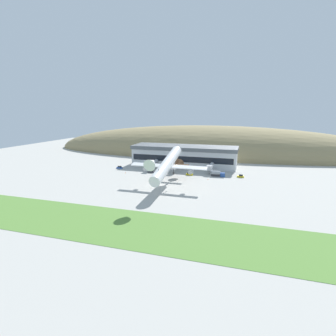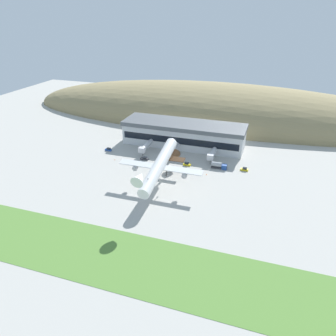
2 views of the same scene
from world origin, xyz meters
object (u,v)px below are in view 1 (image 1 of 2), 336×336
jetway_2 (211,166)px  cargo_airplane (168,164)px  jetway_1 (176,165)px  service_car_0 (241,176)px  service_car_1 (120,167)px  jetway_0 (152,163)px  fuel_truck (218,174)px  traffic_cone_1 (208,179)px  service_car_2 (189,174)px  traffic_cone_0 (125,173)px  terminal_building (184,154)px  service_car_3 (152,172)px

jetway_2 → cargo_airplane: 41.43m
jetway_1 → service_car_0: jetway_1 is taller
service_car_0 → service_car_1: 77.66m
jetway_2 → jetway_0: bearing=-177.7°
jetway_1 → fuel_truck: size_ratio=2.09×
traffic_cone_1 → cargo_airplane: bearing=-130.3°
jetway_1 → jetway_2: bearing=5.6°
service_car_2 → traffic_cone_0: service_car_2 is taller
cargo_airplane → jetway_0: bearing=120.9°
service_car_0 → traffic_cone_0: 68.88m
terminal_building → traffic_cone_1: bearing=-57.6°
jetway_0 → service_car_0: jetway_0 is taller
terminal_building → cargo_airplane: (4.53, -54.51, 3.77)m
service_car_0 → traffic_cone_1: size_ratio=6.70×
terminal_building → service_car_0: (38.94, -23.32, -7.18)m
terminal_building → jetway_0: terminal_building is taller
jetway_1 → traffic_cone_1: (22.75, -14.97, -3.71)m
terminal_building → jetway_0: 25.48m
cargo_airplane → jetway_1: bearing=98.9°
service_car_0 → fuel_truck: size_ratio=0.48×
jetway_0 → terminal_building: bearing=47.7°
terminal_building → jetway_2: 27.16m
terminal_building → service_car_1: (-38.71, -22.36, -7.13)m
service_car_0 → jetway_0: bearing=175.2°
service_car_0 → service_car_2: (-29.30, -3.59, 0.03)m
jetway_2 → service_car_2: jetway_2 is taller
traffic_cone_1 → traffic_cone_0: bearing=178.7°
service_car_1 → traffic_cone_0: 14.27m
service_car_2 → fuel_truck: fuel_truck is taller
jetway_1 → service_car_1: size_ratio=4.29×
terminal_building → jetway_0: bearing=-132.3°
service_car_3 → fuel_truck: bearing=3.5°
jetway_1 → terminal_building: bearing=87.0°
cargo_airplane → traffic_cone_1: (17.23, 20.28, -11.31)m
cargo_airplane → service_car_1: size_ratio=12.72×
jetway_1 → traffic_cone_0: jetway_1 is taller
terminal_building → jetway_1: bearing=-93.0°
terminal_building → service_car_0: 45.95m
traffic_cone_0 → service_car_1: bearing=131.6°
service_car_1 → jetway_0: bearing=9.8°
jetway_1 → traffic_cone_0: bearing=-154.0°
cargo_airplane → service_car_2: 30.12m
service_car_1 → fuel_truck: fuel_truck is taller
jetway_2 → traffic_cone_0: jetway_2 is taller
jetway_1 → service_car_1: 37.98m
jetway_2 → fuel_truck: size_ratio=1.60×
jetway_0 → service_car_0: size_ratio=4.03×
service_car_2 → service_car_3: bearing=-178.4°
cargo_airplane → traffic_cone_0: size_ratio=86.18×
traffic_cone_0 → traffic_cone_1: same height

